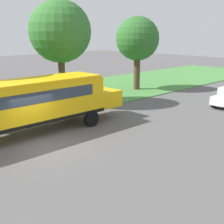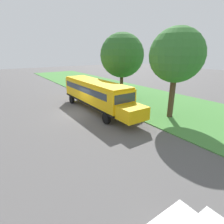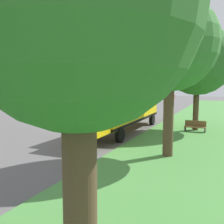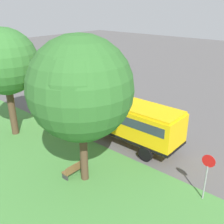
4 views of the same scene
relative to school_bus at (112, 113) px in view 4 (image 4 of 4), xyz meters
name	(u,v)px [view 4 (image 4 of 4)]	position (x,y,z in m)	size (l,w,h in m)	color
ground_plane	(131,127)	(2.23, -0.18, -1.92)	(120.00, 120.00, 0.00)	#565454
grass_verge	(27,184)	(-7.77, -0.18, -1.88)	(12.00, 80.00, 0.08)	#47843D
school_bus	(112,113)	(0.00, 0.00, 0.00)	(2.85, 12.42, 3.16)	yellow
car_white_nearest	(45,78)	(5.03, 15.51, -1.05)	(2.02, 4.40, 1.56)	silver
oak_tree_beside_bus	(80,88)	(-5.41, -2.47, 3.82)	(5.53, 5.53, 8.41)	#4C3826
oak_tree_roadside_mid	(4,62)	(-4.84, 5.96, 3.88)	(4.79, 4.79, 8.20)	#4C3826
stop_sign	(207,172)	(-2.37, -8.36, -0.19)	(0.08, 0.68, 2.74)	gray
park_bench	(75,168)	(-5.33, -1.62, -1.45)	(1.60, 0.51, 0.92)	brown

